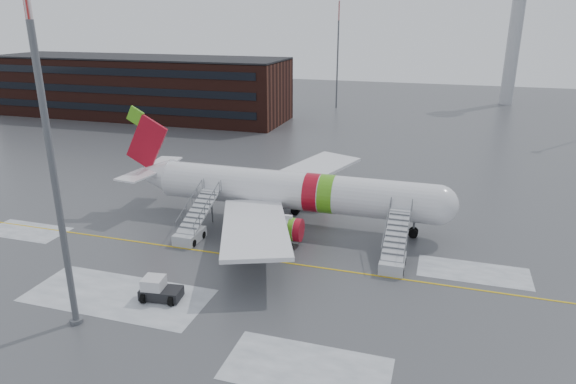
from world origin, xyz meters
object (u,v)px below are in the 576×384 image
(airstair_aft, at_px, (193,228))
(light_mast_near, at_px, (48,139))
(pushback_tug, at_px, (159,290))
(airstair_fwd, at_px, (394,254))
(airliner, at_px, (285,190))

(airstair_aft, distance_m, light_mast_near, 19.50)
(pushback_tug, height_order, light_mast_near, light_mast_near)
(airstair_aft, distance_m, pushback_tug, 11.14)
(light_mast_near, bearing_deg, airstair_fwd, 37.43)
(airliner, xyz_separation_m, pushback_tug, (-4.45, -17.34, -2.65))
(pushback_tug, relative_size, light_mast_near, 0.13)
(airliner, bearing_deg, airstair_fwd, -29.04)
(airliner, distance_m, light_mast_near, 25.29)
(airliner, bearing_deg, airstair_aft, -137.47)
(airliner, distance_m, pushback_tug, 18.10)
(airstair_fwd, height_order, airstair_aft, same)
(airliner, bearing_deg, light_mast_near, -110.70)
(airstair_fwd, bearing_deg, light_mast_near, -142.57)
(airliner, xyz_separation_m, airstair_aft, (-7.13, -6.54, -2.35))
(airstair_aft, xyz_separation_m, light_mast_near, (-1.14, -15.34, 11.99))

